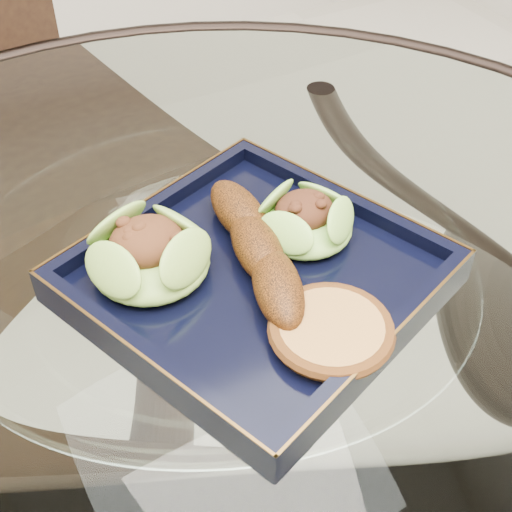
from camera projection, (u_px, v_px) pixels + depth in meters
name	position (u px, v px, depth m)	size (l,w,h in m)	color
dining_table	(223.00, 414.00, 0.73)	(1.13, 1.13, 0.77)	white
navy_plate	(256.00, 281.00, 0.62)	(0.27, 0.27, 0.02)	black
lettuce_wrap_left	(150.00, 257.00, 0.60)	(0.10, 0.10, 0.04)	olive
lettuce_wrap_right	(305.00, 222.00, 0.64)	(0.09, 0.09, 0.03)	#68A12E
roasted_plantain	(257.00, 247.00, 0.61)	(0.19, 0.04, 0.04)	#562809
crumb_patty	(331.00, 332.00, 0.55)	(0.09, 0.09, 0.02)	#B2743B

